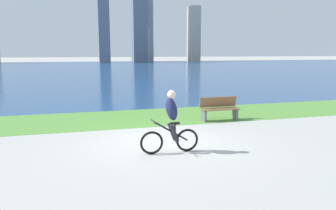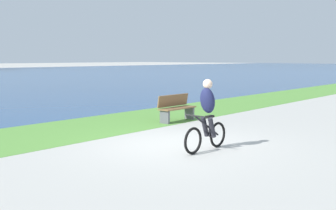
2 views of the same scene
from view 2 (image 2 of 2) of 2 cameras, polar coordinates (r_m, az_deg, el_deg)
The scene contains 4 objects.
ground_plane at distance 10.08m, azimuth 0.91°, elevation -5.59°, with size 300.00×300.00×0.00m, color #B2AFA8.
grass_strip_bayside at distance 12.74m, azimuth -11.91°, elevation -3.14°, with size 120.00×3.50×0.01m, color #59933D.
cyclist_lead at distance 9.39m, azimuth 5.48°, elevation -1.39°, with size 1.57×0.52×1.65m.
bench_near_path at distance 13.74m, azimuth 1.16°, elevation -0.42°, with size 1.50×0.47×0.90m.
Camera 2 is at (-7.53, -6.36, 2.13)m, focal length 43.58 mm.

